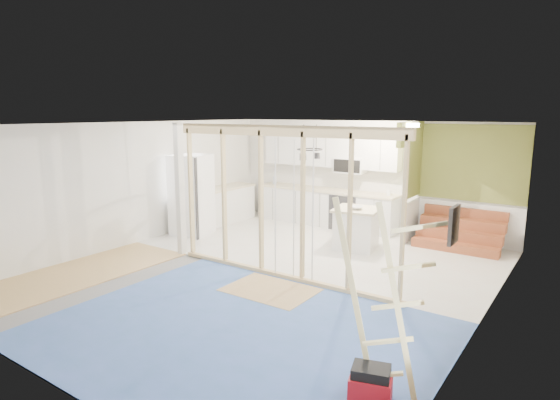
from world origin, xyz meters
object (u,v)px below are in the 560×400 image
Objects in this scene: toolbox at (371,386)px; ladder at (381,303)px; island at (356,229)px; fridge at (192,195)px.

ladder is at bearing 39.65° from toolbox.
island is at bearing 100.82° from toolbox.
ladder is (2.45, -4.63, 0.59)m from island.
ladder is (6.07, -3.55, 0.09)m from fridge.
ladder is (0.05, 0.07, 0.84)m from toolbox.
fridge reaches higher than toolbox.
ladder is at bearing -44.81° from fridge.
island is 2.18× the size of toolbox.
island reaches higher than toolbox.
toolbox is at bearing -147.54° from ladder.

